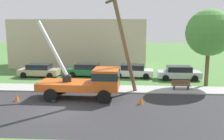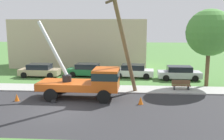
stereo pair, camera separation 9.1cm
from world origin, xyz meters
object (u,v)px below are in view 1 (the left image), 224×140
(utility_truck, at_px, (90,81))
(roadside_tree_near, at_px, (209,33))
(leaning_utility_pole, at_px, (124,41))
(parked_sedan_green, at_px, (87,70))
(parked_sedan_tan, at_px, (39,70))
(park_bench, at_px, (181,85))
(traffic_cone_behind, at_px, (17,98))
(traffic_cone_ahead, at_px, (141,100))
(parked_sedan_silver, at_px, (179,73))
(parked_sedan_white, at_px, (133,71))

(utility_truck, relative_size, roadside_tree_near, 0.95)
(leaning_utility_pole, bearing_deg, parked_sedan_green, 119.19)
(parked_sedan_tan, bearing_deg, park_bench, -19.60)
(traffic_cone_behind, relative_size, park_bench, 0.35)
(utility_truck, height_order, traffic_cone_ahead, utility_truck)
(traffic_cone_ahead, height_order, parked_sedan_tan, parked_sedan_tan)
(utility_truck, distance_m, parked_sedan_silver, 11.24)
(parked_sedan_green, height_order, roadside_tree_near, roadside_tree_near)
(leaning_utility_pole, relative_size, parked_sedan_green, 1.90)
(traffic_cone_ahead, height_order, parked_sedan_green, parked_sedan_green)
(traffic_cone_ahead, distance_m, parked_sedan_green, 11.40)
(traffic_cone_ahead, relative_size, parked_sedan_white, 0.12)
(parked_sedan_white, bearing_deg, traffic_cone_behind, -132.56)
(parked_sedan_tan, xyz_separation_m, parked_sedan_white, (10.30, 0.34, 0.00))
(traffic_cone_ahead, distance_m, roadside_tree_near, 9.99)
(parked_sedan_silver, xyz_separation_m, park_bench, (-0.69, -4.64, -0.25))
(traffic_cone_ahead, bearing_deg, leaning_utility_pole, 117.97)
(traffic_cone_behind, xyz_separation_m, parked_sedan_silver, (13.59, 8.73, 0.43))
(parked_sedan_green, distance_m, parked_sedan_silver, 9.94)
(parked_sedan_green, height_order, parked_sedan_white, same)
(leaning_utility_pole, distance_m, traffic_cone_behind, 9.22)
(parked_sedan_white, relative_size, roadside_tree_near, 0.64)
(traffic_cone_behind, relative_size, parked_sedan_tan, 0.13)
(traffic_cone_behind, xyz_separation_m, parked_sedan_white, (8.79, 9.57, 0.43))
(park_bench, bearing_deg, parked_sedan_green, 148.05)
(parked_sedan_green, xyz_separation_m, parked_sedan_silver, (9.88, -1.09, 0.00))
(leaning_utility_pole, distance_m, traffic_cone_ahead, 4.97)
(park_bench, bearing_deg, parked_sedan_white, 126.90)
(parked_sedan_tan, distance_m, park_bench, 15.30)
(traffic_cone_ahead, relative_size, traffic_cone_behind, 1.00)
(parked_sedan_green, bearing_deg, parked_sedan_white, -2.85)
(traffic_cone_ahead, bearing_deg, parked_sedan_silver, 63.81)
(parked_sedan_green, bearing_deg, traffic_cone_ahead, -61.11)
(roadside_tree_near, bearing_deg, park_bench, -145.33)
(leaning_utility_pole, bearing_deg, parked_sedan_tan, 143.68)
(traffic_cone_ahead, xyz_separation_m, parked_sedan_silver, (4.37, 8.89, 0.43))
(park_bench, distance_m, roadside_tree_near, 5.55)
(traffic_cone_ahead, height_order, park_bench, park_bench)
(traffic_cone_behind, xyz_separation_m, park_bench, (12.90, 4.09, 0.18))
(utility_truck, height_order, leaning_utility_pole, leaning_utility_pole)
(parked_sedan_silver, xyz_separation_m, roadside_tree_near, (2.00, -2.77, 4.24))
(traffic_cone_ahead, height_order, parked_sedan_silver, parked_sedan_silver)
(traffic_cone_ahead, bearing_deg, roadside_tree_near, 43.82)
(parked_sedan_silver, bearing_deg, parked_sedan_tan, 178.12)
(roadside_tree_near, bearing_deg, traffic_cone_ahead, -136.18)
(parked_sedan_white, bearing_deg, park_bench, -53.10)
(utility_truck, bearing_deg, traffic_cone_ahead, -18.34)
(parked_sedan_tan, distance_m, parked_sedan_green, 5.26)
(parked_sedan_white, distance_m, roadside_tree_near, 8.79)
(roadside_tree_near, bearing_deg, parked_sedan_silver, 125.79)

